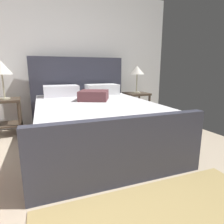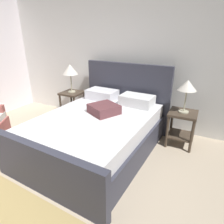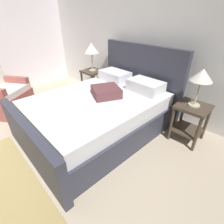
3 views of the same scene
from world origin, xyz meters
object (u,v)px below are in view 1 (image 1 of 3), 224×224
Objects in this scene: nightstand_right at (136,102)px; table_lamp_left at (1,68)px; nightstand_left at (6,111)px; bed at (93,119)px; table_lamp_right at (137,71)px.

nightstand_right is 1.00× the size of table_lamp_left.
nightstand_right is at bearing -3.21° from nightstand_left.
table_lamp_left is (-0.00, 0.00, 0.68)m from nightstand_left.
bed reaches higher than nightstand_right.
bed is 1.63m from table_lamp_left.
bed is at bearing -147.97° from table_lamp_right.
table_lamp_left is at bearing 176.79° from nightstand_right.
bed is 3.89× the size of table_lamp_left.
table_lamp_left is at bearing 104.04° from nightstand_left.
table_lamp_right is (1.17, 0.73, 0.68)m from bed.
table_lamp_left is (-2.35, 0.13, 0.05)m from table_lamp_right.
table_lamp_right is at bearing 32.03° from bed.
table_lamp_right is at bearing -3.21° from nightstand_left.
table_lamp_right is at bearing 33.69° from nightstand_right.
table_lamp_left reaches higher than nightstand_right.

